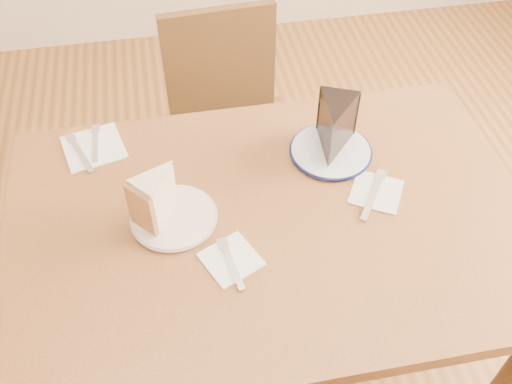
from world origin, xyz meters
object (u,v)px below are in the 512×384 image
(plate_cream, at_px, (174,217))
(carrot_cake, at_px, (160,196))
(table, at_px, (269,243))
(plate_navy, at_px, (331,151))
(chair_far, at_px, (231,134))
(chocolate_cake, at_px, (334,130))

(plate_cream, bearing_deg, carrot_cake, 147.88)
(table, xyz_separation_m, plate_navy, (0.19, 0.18, 0.10))
(chair_far, bearing_deg, plate_cream, 65.30)
(carrot_cake, relative_size, chocolate_cake, 0.83)
(plate_navy, distance_m, carrot_cake, 0.46)
(table, relative_size, chocolate_cake, 8.71)
(chocolate_cake, bearing_deg, table, 65.95)
(table, relative_size, carrot_cake, 10.53)
(chair_far, height_order, plate_cream, chair_far)
(chair_far, distance_m, carrot_cake, 0.68)
(chocolate_cake, bearing_deg, plate_navy, 73.84)
(chair_far, height_order, chocolate_cake, chocolate_cake)
(table, height_order, plate_cream, plate_cream)
(table, relative_size, plate_cream, 6.33)
(table, distance_m, carrot_cake, 0.30)
(carrot_cake, bearing_deg, chocolate_cake, 65.01)
(table, height_order, carrot_cake, carrot_cake)
(chocolate_cake, bearing_deg, carrot_cake, 40.32)
(chair_far, bearing_deg, chocolate_cake, 112.31)
(table, xyz_separation_m, chocolate_cake, (0.20, 0.18, 0.17))
(plate_navy, bearing_deg, table, -137.47)
(table, relative_size, chair_far, 1.39)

